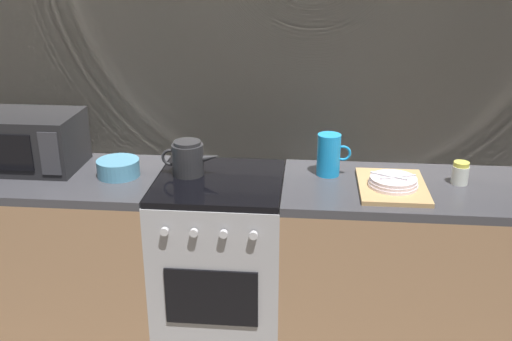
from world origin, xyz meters
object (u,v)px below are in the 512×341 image
object	(u,v)px
stove_unit	(221,263)
kettle	(188,158)
mixing_bowl	(118,168)
pitcher	(329,155)
microwave	(31,141)
spice_jar	(460,173)
dish_pile	(393,184)

from	to	relation	value
stove_unit	kettle	bearing A→B (deg)	161.94
stove_unit	mixing_bowl	distance (m)	0.69
stove_unit	pitcher	size ratio (longest dim) A/B	4.50
microwave	spice_jar	bearing A→B (deg)	-0.69
pitcher	dish_pile	xyz separation A→B (m)	(0.28, -0.16, -0.08)
stove_unit	microwave	distance (m)	1.10
kettle	dish_pile	size ratio (longest dim) A/B	0.71
stove_unit	dish_pile	world-z (taller)	dish_pile
kettle	spice_jar	bearing A→B (deg)	0.05
kettle	stove_unit	bearing A→B (deg)	-18.06
microwave	mixing_bowl	size ratio (longest dim) A/B	2.30
kettle	dish_pile	world-z (taller)	kettle
microwave	spice_jar	world-z (taller)	microwave
pitcher	spice_jar	size ratio (longest dim) A/B	1.90
kettle	spice_jar	distance (m)	1.26
stove_unit	mixing_bowl	size ratio (longest dim) A/B	4.50
kettle	pitcher	bearing A→B (deg)	5.07
microwave	pitcher	bearing A→B (deg)	1.33
mixing_bowl	spice_jar	bearing A→B (deg)	1.98
kettle	spice_jar	world-z (taller)	kettle
microwave	kettle	xyz separation A→B (m)	(0.77, -0.03, -0.05)
stove_unit	pitcher	world-z (taller)	pitcher
pitcher	dish_pile	distance (m)	0.33
mixing_bowl	stove_unit	bearing A→B (deg)	0.36
pitcher	dish_pile	bearing A→B (deg)	-28.82
microwave	pitcher	size ratio (longest dim) A/B	2.30
kettle	pitcher	world-z (taller)	pitcher
stove_unit	spice_jar	distance (m)	1.21
mixing_bowl	pitcher	size ratio (longest dim) A/B	1.00
microwave	pitcher	world-z (taller)	microwave
pitcher	dish_pile	world-z (taller)	pitcher
dish_pile	spice_jar	xyz separation A→B (m)	(0.31, 0.10, 0.03)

